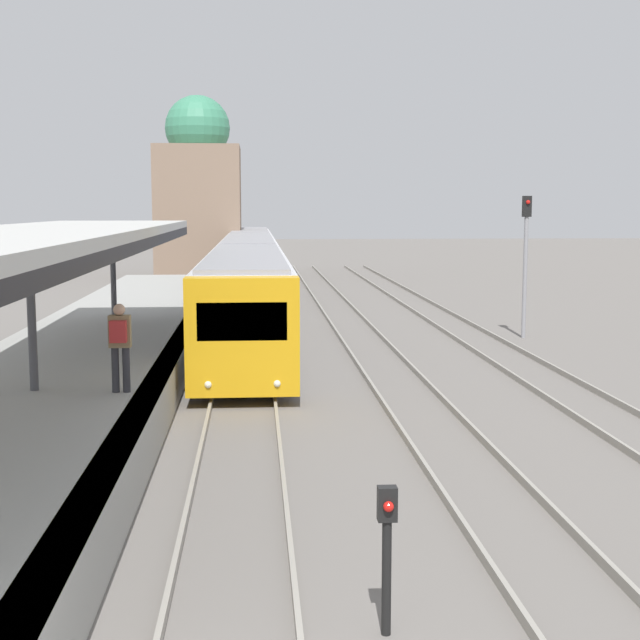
% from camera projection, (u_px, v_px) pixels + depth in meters
% --- Properties ---
extents(platform_canopy, '(4.00, 24.28, 3.02)m').
position_uv_depth(platform_canopy, '(31.00, 237.00, 16.46)').
color(platform_canopy, beige).
rests_on(platform_canopy, station_platform).
extents(person_on_platform, '(0.40, 0.40, 1.66)m').
position_uv_depth(person_on_platform, '(120.00, 340.00, 16.49)').
color(person_on_platform, '#2D2D33').
rests_on(person_on_platform, station_platform).
extents(train_near, '(2.54, 45.80, 3.02)m').
position_uv_depth(train_near, '(249.00, 266.00, 42.09)').
color(train_near, gold).
rests_on(train_near, ground_plane).
extents(signal_post_near, '(0.20, 0.21, 1.59)m').
position_uv_depth(signal_post_near, '(387.00, 543.00, 9.15)').
color(signal_post_near, black).
rests_on(signal_post_near, ground_plane).
extents(signal_mast_far, '(0.28, 0.29, 4.81)m').
position_uv_depth(signal_mast_far, '(526.00, 249.00, 30.05)').
color(signal_mast_far, gray).
rests_on(signal_mast_far, ground_plane).
extents(distant_domed_building, '(5.32, 5.32, 11.45)m').
position_uv_depth(distant_domed_building, '(199.00, 193.00, 56.67)').
color(distant_domed_building, '#89705B').
rests_on(distant_domed_building, ground_plane).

